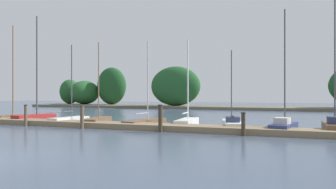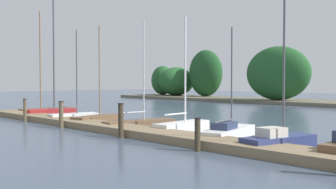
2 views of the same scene
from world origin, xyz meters
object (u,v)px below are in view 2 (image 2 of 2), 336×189
(sailboat_5, at_px, (184,125))
(mooring_piling_4, at_px, (197,134))
(sailboat_1, at_px, (53,110))
(sailboat_2, at_px, (76,116))
(sailboat_7, at_px, (280,140))
(sailboat_4, at_px, (142,123))
(mooring_piling_3, at_px, (121,120))
(mooring_piling_1, at_px, (25,110))
(sailboat_6, at_px, (230,132))
(sailboat_0, at_px, (40,109))
(mooring_piling_2, at_px, (61,114))
(sailboat_3, at_px, (99,118))

(sailboat_5, relative_size, mooring_piling_4, 4.75)
(mooring_piling_4, bearing_deg, sailboat_1, 169.84)
(sailboat_2, height_order, sailboat_7, sailboat_7)
(sailboat_4, distance_m, mooring_piling_4, 7.82)
(mooring_piling_3, bearing_deg, mooring_piling_1, -179.95)
(sailboat_5, height_order, sailboat_7, sailboat_7)
(sailboat_7, relative_size, mooring_piling_4, 5.72)
(mooring_piling_3, relative_size, mooring_piling_4, 1.28)
(sailboat_7, xyz_separation_m, mooring_piling_3, (-6.70, -2.43, 0.41))
(sailboat_7, bearing_deg, sailboat_1, 100.06)
(sailboat_1, bearing_deg, sailboat_4, -77.40)
(mooring_piling_1, bearing_deg, mooring_piling_4, -0.12)
(sailboat_6, distance_m, sailboat_7, 3.34)
(sailboat_0, xyz_separation_m, mooring_piling_2, (9.57, -3.41, 0.32))
(sailboat_6, distance_m, mooring_piling_2, 9.60)
(sailboat_5, height_order, sailboat_6, sailboat_5)
(sailboat_4, xyz_separation_m, mooring_piling_4, (7.08, -3.30, 0.36))
(sailboat_3, distance_m, mooring_piling_4, 11.26)
(sailboat_5, distance_m, mooring_piling_3, 3.68)
(sailboat_0, relative_size, mooring_piling_2, 5.43)
(sailboat_7, distance_m, mooring_piling_4, 3.17)
(sailboat_7, distance_m, mooring_piling_3, 7.14)
(sailboat_2, height_order, mooring_piling_1, sailboat_2)
(sailboat_0, distance_m, sailboat_1, 3.00)
(sailboat_2, bearing_deg, mooring_piling_3, -95.86)
(sailboat_5, xyz_separation_m, mooring_piling_1, (-10.59, -3.63, 0.40))
(mooring_piling_3, bearing_deg, sailboat_2, 162.42)
(sailboat_1, height_order, mooring_piling_4, sailboat_1)
(sailboat_4, height_order, sailboat_7, sailboat_7)
(sailboat_3, bearing_deg, sailboat_5, -96.52)
(sailboat_4, height_order, mooring_piling_3, sailboat_4)
(sailboat_7, relative_size, mooring_piling_1, 4.82)
(sailboat_3, height_order, sailboat_7, sailboat_7)
(mooring_piling_3, distance_m, mooring_piling_4, 4.72)
(sailboat_5, distance_m, sailboat_7, 6.30)
(sailboat_4, distance_m, sailboat_7, 9.10)
(mooring_piling_2, bearing_deg, mooring_piling_3, 0.33)
(sailboat_2, distance_m, mooring_piling_4, 13.37)
(sailboat_3, relative_size, mooring_piling_2, 4.07)
(sailboat_3, relative_size, mooring_piling_3, 3.79)
(mooring_piling_2, bearing_deg, sailboat_2, 137.96)
(sailboat_4, distance_m, sailboat_6, 5.90)
(mooring_piling_4, bearing_deg, sailboat_3, 164.68)
(sailboat_2, xyz_separation_m, sailboat_4, (6.01, 0.61, -0.03))
(sailboat_6, xyz_separation_m, mooring_piling_1, (-13.60, -3.49, 0.43))
(mooring_piling_2, relative_size, mooring_piling_4, 1.19)
(sailboat_1, distance_m, mooring_piling_2, 7.25)
(sailboat_0, xyz_separation_m, mooring_piling_3, (14.97, -3.38, 0.38))
(sailboat_2, distance_m, sailboat_4, 6.04)
(mooring_piling_3, bearing_deg, sailboat_6, 44.59)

